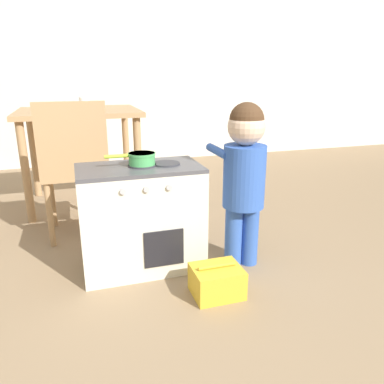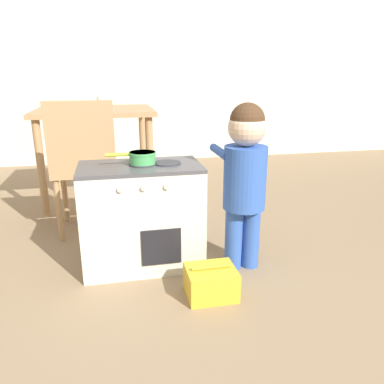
# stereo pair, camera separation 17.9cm
# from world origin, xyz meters

# --- Properties ---
(wall_back) EXTENTS (10.00, 0.06, 2.60)m
(wall_back) POSITION_xyz_m (0.00, 3.63, 1.30)
(wall_back) COLOR silver
(wall_back) RESTS_ON ground_plane
(play_kitchen) EXTENTS (0.63, 0.36, 0.58)m
(play_kitchen) POSITION_xyz_m (-0.13, 0.98, 0.28)
(play_kitchen) COLOR silver
(play_kitchen) RESTS_ON ground_plane
(toy_pot) EXTENTS (0.26, 0.14, 0.06)m
(toy_pot) POSITION_xyz_m (-0.11, 0.98, 0.61)
(toy_pot) COLOR #4CAD5B
(toy_pot) RESTS_ON play_kitchen
(child_figure) EXTENTS (0.24, 0.37, 0.89)m
(child_figure) POSITION_xyz_m (0.40, 0.83, 0.55)
(child_figure) COLOR #335BB7
(child_figure) RESTS_ON ground_plane
(toy_basket) EXTENTS (0.23, 0.19, 0.16)m
(toy_basket) POSITION_xyz_m (0.16, 0.59, 0.07)
(toy_basket) COLOR gold
(toy_basket) RESTS_ON ground_plane
(dining_table) EXTENTS (0.90, 0.77, 0.75)m
(dining_table) POSITION_xyz_m (-0.38, 2.18, 0.63)
(dining_table) COLOR tan
(dining_table) RESTS_ON ground_plane
(dining_chair_near) EXTENTS (0.40, 0.40, 0.87)m
(dining_chair_near) POSITION_xyz_m (-0.44, 1.49, 0.47)
(dining_chair_near) COLOR tan
(dining_chair_near) RESTS_ON ground_plane
(cup_on_table) EXTENTS (0.08, 0.08, 0.08)m
(cup_on_table) POSITION_xyz_m (-0.32, 2.37, 0.79)
(cup_on_table) COLOR white
(cup_on_table) RESTS_ON dining_table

